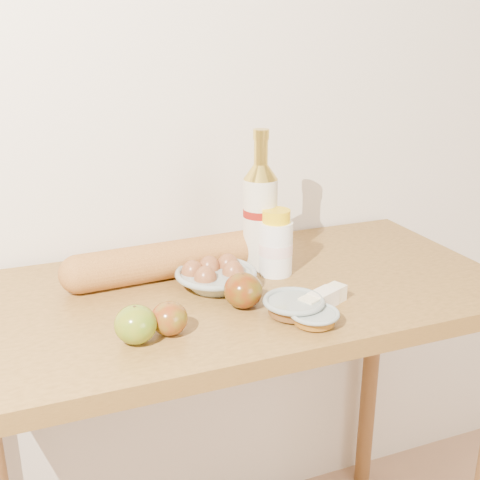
{
  "coord_description": "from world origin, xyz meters",
  "views": [
    {
      "loc": [
        -0.43,
        0.06,
        1.44
      ],
      "look_at": [
        0.0,
        1.15,
        1.02
      ],
      "focal_mm": 45.0,
      "sensor_mm": 36.0,
      "label": 1
    }
  ],
  "objects_px": {
    "egg_bowl": "(215,276)",
    "baguette": "(173,259)",
    "bourbon_bottle": "(260,213)",
    "cream_bottle": "(276,244)",
    "table": "(235,338)"
  },
  "relations": [
    {
      "from": "table",
      "to": "cream_bottle",
      "type": "relative_size",
      "value": 7.86
    },
    {
      "from": "baguette",
      "to": "egg_bowl",
      "type": "bearing_deg",
      "value": -56.54
    },
    {
      "from": "egg_bowl",
      "to": "baguette",
      "type": "relative_size",
      "value": 0.39
    },
    {
      "from": "table",
      "to": "cream_bottle",
      "type": "height_order",
      "value": "cream_bottle"
    },
    {
      "from": "cream_bottle",
      "to": "bourbon_bottle",
      "type": "bearing_deg",
      "value": 113.38
    },
    {
      "from": "egg_bowl",
      "to": "baguette",
      "type": "height_order",
      "value": "baguette"
    },
    {
      "from": "table",
      "to": "bourbon_bottle",
      "type": "height_order",
      "value": "bourbon_bottle"
    },
    {
      "from": "table",
      "to": "baguette",
      "type": "xyz_separation_m",
      "value": [
        -0.11,
        0.11,
        0.17
      ]
    },
    {
      "from": "bourbon_bottle",
      "to": "cream_bottle",
      "type": "height_order",
      "value": "bourbon_bottle"
    },
    {
      "from": "table",
      "to": "baguette",
      "type": "height_order",
      "value": "baguette"
    },
    {
      "from": "bourbon_bottle",
      "to": "egg_bowl",
      "type": "bearing_deg",
      "value": -175.92
    },
    {
      "from": "cream_bottle",
      "to": "egg_bowl",
      "type": "height_order",
      "value": "cream_bottle"
    },
    {
      "from": "cream_bottle",
      "to": "egg_bowl",
      "type": "relative_size",
      "value": 0.77
    },
    {
      "from": "table",
      "to": "bourbon_bottle",
      "type": "distance_m",
      "value": 0.29
    },
    {
      "from": "bourbon_bottle",
      "to": "baguette",
      "type": "xyz_separation_m",
      "value": [
        -0.21,
        0.02,
        -0.09
      ]
    }
  ]
}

